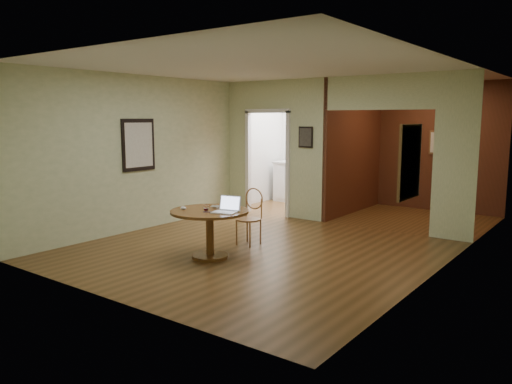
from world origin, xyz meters
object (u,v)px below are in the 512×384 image
Objects in this scene: dining_table at (210,223)px; open_laptop at (227,208)px; chair at (251,213)px; closed_laptop at (222,208)px.

open_laptop is (0.30, 0.03, 0.24)m from dining_table.
dining_table is 1.24× the size of chair.
dining_table is 3.07× the size of open_laptop.
dining_table is 0.28m from closed_laptop.
chair reaches higher than dining_table.
closed_laptop is (0.06, 0.19, 0.19)m from dining_table.
chair is at bearing 90.70° from dining_table.
closed_laptop is at bearing -83.66° from chair.
open_laptop reaches higher than chair.
open_laptop reaches higher than closed_laptop.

